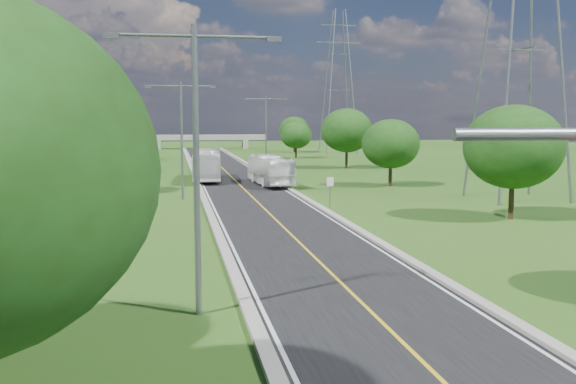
{
  "coord_description": "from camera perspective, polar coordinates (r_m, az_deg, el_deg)",
  "views": [
    {
      "loc": [
        -6.8,
        -10.13,
        6.84
      ],
      "look_at": [
        -0.83,
        22.98,
        3.0
      ],
      "focal_mm": 40.0,
      "sensor_mm": 36.0,
      "label": 1
    }
  ],
  "objects": [
    {
      "name": "ground",
      "position": [
        70.79,
        -4.67,
        0.94
      ],
      "size": [
        260.0,
        260.0,
        0.0
      ],
      "primitive_type": "plane",
      "color": "#244814",
      "rests_on": "ground"
    },
    {
      "name": "road",
      "position": [
        76.73,
        -5.11,
        1.39
      ],
      "size": [
        8.0,
        150.0,
        0.06
      ],
      "primitive_type": "cube",
      "color": "black",
      "rests_on": "ground"
    },
    {
      "name": "curb_left",
      "position": [
        76.47,
        -8.28,
        1.39
      ],
      "size": [
        0.5,
        150.0,
        0.22
      ],
      "primitive_type": "cube",
      "color": "gray",
      "rests_on": "ground"
    },
    {
      "name": "curb_right",
      "position": [
        77.22,
        -1.96,
        1.5
      ],
      "size": [
        0.5,
        150.0,
        0.22
      ],
      "primitive_type": "cube",
      "color": "gray",
      "rests_on": "ground"
    },
    {
      "name": "speed_limit_sign",
      "position": [
        49.86,
        3.75,
        0.46
      ],
      "size": [
        0.55,
        0.09,
        2.4
      ],
      "color": "slate",
      "rests_on": "ground"
    },
    {
      "name": "overpass",
      "position": [
        150.35,
        -7.66,
        4.76
      ],
      "size": [
        30.0,
        3.0,
        3.2
      ],
      "color": "gray",
      "rests_on": "ground"
    },
    {
      "name": "streetlight_near_left",
      "position": [
        22.16,
        -8.17,
        4.13
      ],
      "size": [
        5.9,
        0.25,
        10.0
      ],
      "color": "slate",
      "rests_on": "ground"
    },
    {
      "name": "streetlight_mid_left",
      "position": [
        55.14,
        -9.44,
        5.49
      ],
      "size": [
        5.9,
        0.25,
        10.0
      ],
      "color": "slate",
      "rests_on": "ground"
    },
    {
      "name": "streetlight_far_right",
      "position": [
        89.06,
        -1.98,
        5.93
      ],
      "size": [
        5.9,
        0.25,
        10.0
      ],
      "color": "slate",
      "rests_on": "ground"
    },
    {
      "name": "power_tower_near",
      "position": [
        58.26,
        20.04,
        13.19
      ],
      "size": [
        9.0,
        6.4,
        28.0
      ],
      "color": "slate",
      "rests_on": "ground"
    },
    {
      "name": "power_tower_far",
      "position": [
        129.56,
        4.52,
        9.66
      ],
      "size": [
        9.0,
        6.4,
        28.0
      ],
      "color": "slate",
      "rests_on": "ground"
    },
    {
      "name": "tree_lb",
      "position": [
        39.28,
        -23.78,
        2.76
      ],
      "size": [
        6.3,
        6.3,
        7.33
      ],
      "color": "black",
      "rests_on": "ground"
    },
    {
      "name": "tree_lc",
      "position": [
        60.7,
        -18.06,
        5.0
      ],
      "size": [
        7.56,
        7.56,
        8.79
      ],
      "color": "black",
      "rests_on": "ground"
    },
    {
      "name": "tree_ld",
      "position": [
        84.77,
        -17.2,
        4.94
      ],
      "size": [
        6.72,
        6.72,
        7.82
      ],
      "color": "black",
      "rests_on": "ground"
    },
    {
      "name": "tree_le",
      "position": [
        108.43,
        -14.35,
        4.98
      ],
      "size": [
        5.88,
        5.88,
        6.84
      ],
      "color": "black",
      "rests_on": "ground"
    },
    {
      "name": "tree_rb",
      "position": [
        46.19,
        19.4,
        3.8
      ],
      "size": [
        6.72,
        6.72,
        7.82
      ],
      "color": "black",
      "rests_on": "ground"
    },
    {
      "name": "tree_rc",
      "position": [
        65.89,
        9.12,
        4.25
      ],
      "size": [
        5.88,
        5.88,
        6.84
      ],
      "color": "black",
      "rests_on": "ground"
    },
    {
      "name": "tree_rd",
      "position": [
        89.37,
        5.24,
        5.47
      ],
      "size": [
        7.14,
        7.14,
        8.3
      ],
      "color": "black",
      "rests_on": "ground"
    },
    {
      "name": "tree_re",
      "position": [
        112.21,
        0.72,
        5.07
      ],
      "size": [
        5.46,
        5.46,
        6.35
      ],
      "color": "black",
      "rests_on": "ground"
    },
    {
      "name": "tree_rf",
      "position": [
        132.49,
        0.56,
        5.56
      ],
      "size": [
        6.3,
        6.3,
        7.33
      ],
      "color": "black",
      "rests_on": "ground"
    },
    {
      "name": "bus_outbound",
      "position": [
        66.09,
        -1.61,
        1.95
      ],
      "size": [
        3.45,
        11.13,
        3.05
      ],
      "primitive_type": "imported",
      "rotation": [
        0.0,
        0.0,
        3.22
      ],
      "color": "white",
      "rests_on": "road"
    },
    {
      "name": "bus_inbound",
      "position": [
        71.76,
        -7.2,
        2.42
      ],
      "size": [
        3.73,
        12.55,
        3.45
      ],
      "primitive_type": "imported",
      "rotation": [
        0.0,
        0.0,
        -0.07
      ],
      "color": "silver",
      "rests_on": "road"
    }
  ]
}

